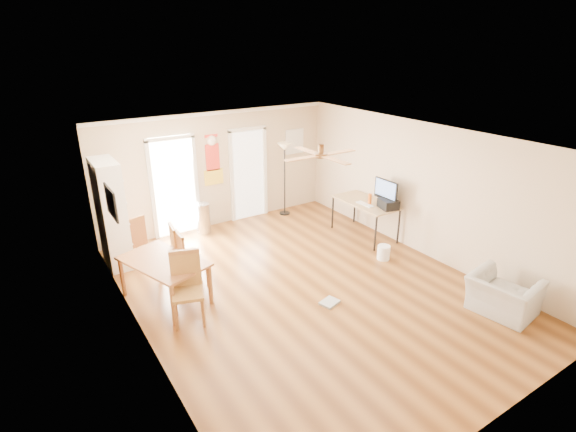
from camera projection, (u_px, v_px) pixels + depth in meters
floor at (307, 288)px, 7.65m from camera, size 7.00×7.00×0.00m
ceiling at (309, 140)px, 6.68m from camera, size 5.50×7.00×0.00m
wall_back at (218, 169)px, 9.89m from camera, size 5.50×0.04×2.60m
wall_front at (508, 329)px, 4.44m from camera, size 5.50×0.04×2.60m
wall_left at (138, 262)px, 5.78m from camera, size 0.04×7.00×2.60m
wall_right at (423, 190)px, 8.55m from camera, size 0.04×7.00×2.60m
crown_molding at (309, 143)px, 6.69m from camera, size 5.50×7.00×0.08m
kitchen_doorway at (174, 188)px, 9.44m from camera, size 0.90×0.10×2.10m
bathroom_doorway at (248, 175)px, 10.35m from camera, size 0.80×0.10×2.10m
wall_decal at (213, 160)px, 9.71m from camera, size 0.46×0.03×1.10m
ac_grille at (295, 141)px, 10.75m from camera, size 0.50×0.04×0.60m
framed_poster at (111, 203)px, 6.73m from camera, size 0.04×0.66×0.48m
ceiling_fan at (321, 155)px, 6.51m from camera, size 1.24×1.24×0.20m
bookshelf at (111, 214)px, 8.13m from camera, size 0.68×1.00×2.04m
dining_table at (166, 280)px, 7.19m from camera, size 1.29×1.65×0.72m
dining_chair_right_a at (186, 251)px, 7.80m from camera, size 0.48×0.48×1.04m
dining_chair_right_b at (192, 259)px, 7.56m from camera, size 0.44×0.44×1.03m
dining_chair_near at (187, 290)px, 6.55m from camera, size 0.58×0.58×1.11m
dining_chair_far at (132, 240)px, 8.33m from camera, size 0.51×0.51×0.98m
trash_can at (203, 218)px, 9.71m from camera, size 0.38×0.38×0.69m
torchiere_lamp at (285, 179)px, 10.57m from camera, size 0.41×0.41×1.77m
computer_desk at (364, 219)px, 9.56m from camera, size 0.74×1.47×0.79m
imac at (386, 193)px, 9.04m from camera, size 0.27×0.62×0.58m
keyboard at (365, 204)px, 9.24m from camera, size 0.14×0.43×0.02m
printer at (388, 204)px, 9.01m from camera, size 0.40×0.44×0.19m
orange_bottle at (370, 199)px, 9.23m from camera, size 0.08×0.08×0.23m
wastebasket_a at (384, 252)px, 8.60m from camera, size 0.30×0.30×0.29m
floor_cloth at (330, 303)px, 7.18m from camera, size 0.35×0.30×0.04m
armchair at (503, 295)px, 6.85m from camera, size 0.97×1.07×0.62m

